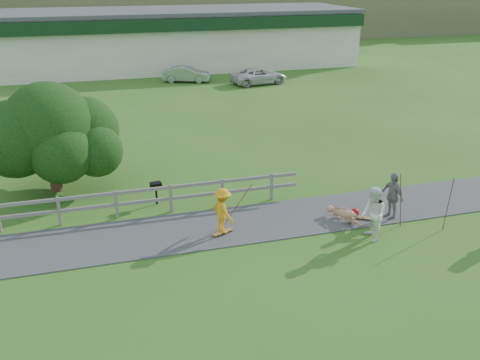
% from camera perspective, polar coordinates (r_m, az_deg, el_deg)
% --- Properties ---
extents(ground, '(260.00, 260.00, 0.00)m').
position_cam_1_polar(ground, '(17.91, 0.84, -6.94)').
color(ground, '#335E1B').
rests_on(ground, ground).
extents(path, '(34.00, 3.00, 0.04)m').
position_cam_1_polar(path, '(19.17, -0.49, -4.82)').
color(path, '#3C3C3F').
rests_on(path, ground).
extents(fence, '(15.05, 0.10, 1.10)m').
position_cam_1_polar(fence, '(19.92, -14.85, -2.31)').
color(fence, '#625E56').
rests_on(fence, ground).
extents(strip_mall, '(32.50, 10.75, 5.10)m').
position_cam_1_polar(strip_mall, '(51.04, -6.72, 14.84)').
color(strip_mall, beige).
rests_on(strip_mall, ground).
extents(skater_rider, '(0.88, 1.17, 1.61)m').
position_cam_1_polar(skater_rider, '(18.23, -1.84, -3.58)').
color(skater_rider, orange).
rests_on(skater_rider, ground).
extents(skater_fallen, '(1.58, 1.00, 0.57)m').
position_cam_1_polar(skater_fallen, '(19.70, 11.12, -3.65)').
color(skater_fallen, tan).
rests_on(skater_fallen, ground).
extents(spectator_a, '(0.80, 0.98, 1.89)m').
position_cam_1_polar(spectator_a, '(18.37, 14.01, -3.57)').
color(spectator_a, white).
rests_on(spectator_a, ground).
extents(spectator_b, '(0.61, 1.10, 1.77)m').
position_cam_1_polar(spectator_b, '(20.16, 15.94, -1.63)').
color(spectator_b, gray).
rests_on(spectator_b, ground).
extents(car_silver, '(3.99, 2.47, 1.24)m').
position_cam_1_polar(car_silver, '(43.85, -5.75, 11.16)').
color(car_silver, '#919598').
rests_on(car_silver, ground).
extents(car_white, '(4.80, 2.77, 1.26)m').
position_cam_1_polar(car_white, '(42.94, 2.04, 11.04)').
color(car_white, silver).
rests_on(car_white, ground).
extents(tree, '(5.80, 5.80, 3.60)m').
position_cam_1_polar(tree, '(22.80, -19.45, 3.13)').
color(tree, black).
rests_on(tree, ground).
extents(bbq, '(0.45, 0.36, 0.89)m').
position_cam_1_polar(bbq, '(20.96, -8.91, -1.41)').
color(bbq, black).
rests_on(bbq, ground).
extents(longboard_rider, '(0.83, 0.53, 0.09)m').
position_cam_1_polar(longboard_rider, '(18.56, -1.81, -5.69)').
color(longboard_rider, olive).
rests_on(longboard_rider, ground).
extents(longboard_fallen, '(0.85, 0.62, 0.10)m').
position_cam_1_polar(longboard_fallen, '(20.08, 13.24, -4.07)').
color(longboard_fallen, olive).
rests_on(longboard_fallen, ground).
extents(helmet, '(0.30, 0.30, 0.30)m').
position_cam_1_polar(helmet, '(20.30, 12.16, -3.37)').
color(helmet, '#A8090D').
rests_on(helmet, ground).
extents(pole_rider, '(0.03, 0.03, 1.99)m').
position_cam_1_polar(pole_rider, '(18.64, -0.37, -2.32)').
color(pole_rider, '#533221').
rests_on(pole_rider, ground).
extents(pole_spec_left, '(0.03, 0.03, 2.03)m').
position_cam_1_polar(pole_spec_left, '(19.53, 16.75, -2.06)').
color(pole_spec_left, '#533221').
rests_on(pole_spec_left, ground).
extents(pole_spec_right, '(0.03, 0.03, 1.95)m').
position_cam_1_polar(pole_spec_right, '(19.83, 21.33, -2.44)').
color(pole_spec_right, '#533221').
rests_on(pole_spec_right, ground).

